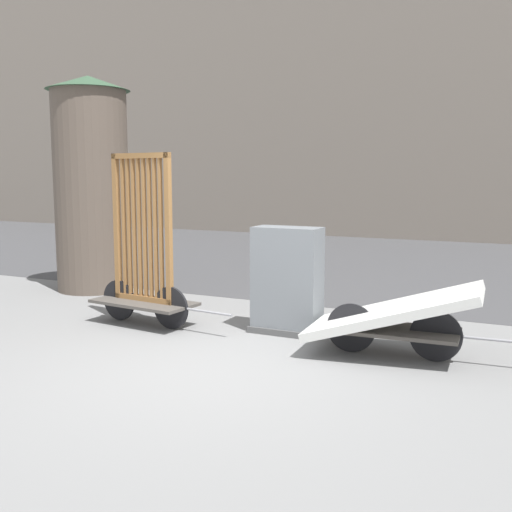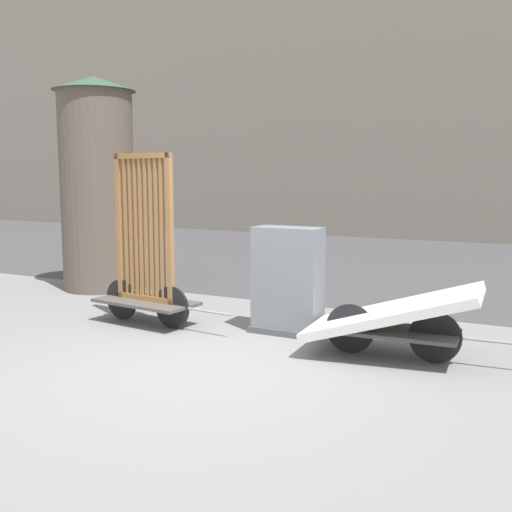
{
  "view_description": "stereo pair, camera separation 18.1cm",
  "coord_description": "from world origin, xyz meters",
  "px_view_note": "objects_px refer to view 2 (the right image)",
  "views": [
    {
      "loc": [
        3.05,
        -5.03,
        1.96
      ],
      "look_at": [
        0.0,
        1.31,
        1.01
      ],
      "focal_mm": 42.0,
      "sensor_mm": 36.0,
      "label": 1
    },
    {
      "loc": [
        3.21,
        -4.95,
        1.96
      ],
      "look_at": [
        0.0,
        1.31,
        1.01
      ],
      "focal_mm": 42.0,
      "sensor_mm": 36.0,
      "label": 2
    }
  ],
  "objects_px": {
    "bike_cart_with_mattress": "(392,317)",
    "advertising_column": "(97,183)",
    "utility_cabinet": "(288,284)",
    "bike_cart_with_bedframe": "(145,267)"
  },
  "relations": [
    {
      "from": "bike_cart_with_mattress",
      "to": "utility_cabinet",
      "type": "relative_size",
      "value": 1.76
    },
    {
      "from": "bike_cart_with_mattress",
      "to": "utility_cabinet",
      "type": "bearing_deg",
      "value": 159.66
    },
    {
      "from": "bike_cart_with_bedframe",
      "to": "bike_cart_with_mattress",
      "type": "bearing_deg",
      "value": 6.13
    },
    {
      "from": "bike_cart_with_bedframe",
      "to": "bike_cart_with_mattress",
      "type": "xyz_separation_m",
      "value": [
        3.29,
        0.0,
        -0.31
      ]
    },
    {
      "from": "utility_cabinet",
      "to": "advertising_column",
      "type": "distance_m",
      "value": 4.46
    },
    {
      "from": "bike_cart_with_mattress",
      "to": "advertising_column",
      "type": "distance_m",
      "value": 5.95
    },
    {
      "from": "utility_cabinet",
      "to": "advertising_column",
      "type": "height_order",
      "value": "advertising_column"
    },
    {
      "from": "bike_cart_with_bedframe",
      "to": "advertising_column",
      "type": "distance_m",
      "value": 2.99
    },
    {
      "from": "bike_cart_with_bedframe",
      "to": "advertising_column",
      "type": "xyz_separation_m",
      "value": [
        -2.26,
        1.65,
        1.06
      ]
    },
    {
      "from": "bike_cart_with_bedframe",
      "to": "utility_cabinet",
      "type": "relative_size",
      "value": 1.69
    }
  ]
}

